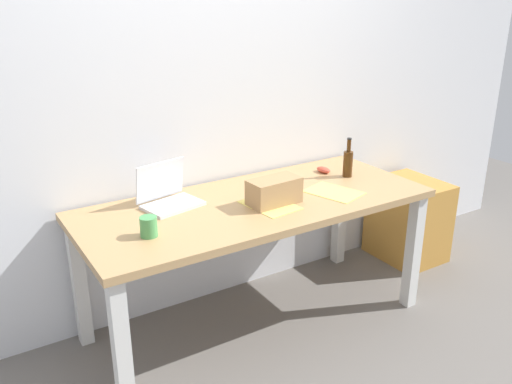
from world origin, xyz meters
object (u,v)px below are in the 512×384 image
(cardboard_box, at_px, (274,191))
(filing_cabinet, at_px, (408,220))
(desk, at_px, (256,217))
(beer_bottle, at_px, (348,162))
(computer_mouse, at_px, (324,170))
(laptop_left, at_px, (168,196))
(coffee_mug, at_px, (149,227))

(cardboard_box, bearing_deg, filing_cabinet, 9.54)
(desk, bearing_deg, beer_bottle, 4.04)
(cardboard_box, bearing_deg, desk, 125.41)
(cardboard_box, bearing_deg, beer_bottle, 12.03)
(filing_cabinet, bearing_deg, beer_bottle, -172.75)
(computer_mouse, bearing_deg, cardboard_box, -160.12)
(desk, relative_size, filing_cabinet, 3.36)
(desk, height_order, laptop_left, laptop_left)
(beer_bottle, distance_m, computer_mouse, 0.17)
(computer_mouse, distance_m, filing_cabinet, 0.90)
(computer_mouse, relative_size, cardboard_box, 0.36)
(beer_bottle, height_order, filing_cabinet, beer_bottle)
(cardboard_box, bearing_deg, laptop_left, 150.14)
(desk, relative_size, beer_bottle, 7.99)
(beer_bottle, relative_size, cardboard_box, 0.86)
(laptop_left, bearing_deg, desk, -24.51)
(desk, height_order, beer_bottle, beer_bottle)
(cardboard_box, bearing_deg, computer_mouse, 25.99)
(desk, height_order, coffee_mug, coffee_mug)
(desk, distance_m, computer_mouse, 0.64)
(beer_bottle, xyz_separation_m, cardboard_box, (-0.62, -0.13, -0.02))
(laptop_left, relative_size, filing_cabinet, 0.58)
(laptop_left, bearing_deg, filing_cabinet, -1.84)
(desk, bearing_deg, computer_mouse, 16.72)
(laptop_left, relative_size, computer_mouse, 3.29)
(filing_cabinet, bearing_deg, cardboard_box, -170.46)
(beer_bottle, bearing_deg, desk, -175.96)
(beer_bottle, height_order, cardboard_box, beer_bottle)
(coffee_mug, bearing_deg, filing_cabinet, 7.05)
(laptop_left, bearing_deg, beer_bottle, -7.45)
(laptop_left, distance_m, cardboard_box, 0.55)
(coffee_mug, xyz_separation_m, filing_cabinet, (2.01, 0.25, -0.52))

